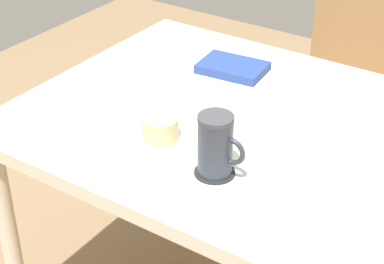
# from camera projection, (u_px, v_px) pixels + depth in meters

# --- Properties ---
(dining_table) EXTENTS (1.15, 0.85, 0.75)m
(dining_table) POSITION_uv_depth(u_px,v_px,m) (253.00, 151.00, 1.58)
(dining_table) COLOR beige
(dining_table) RESTS_ON ground_plane
(wooden_chair) EXTENTS (0.44, 0.44, 0.87)m
(wooden_chair) POSITION_uv_depth(u_px,v_px,m) (349.00, 90.00, 2.26)
(wooden_chair) COLOR #997047
(wooden_chair) RESTS_ON ground_plane
(placemat) EXTENTS (0.40, 0.36, 0.00)m
(placemat) POSITION_uv_depth(u_px,v_px,m) (182.00, 159.00, 1.41)
(placemat) COLOR silver
(placemat) RESTS_ON dining_table
(pastry_plate) EXTENTS (0.17, 0.17, 0.01)m
(pastry_plate) POSITION_uv_depth(u_px,v_px,m) (161.00, 141.00, 1.45)
(pastry_plate) COLOR white
(pastry_plate) RESTS_ON placemat
(pastry) EXTENTS (0.08, 0.08, 0.05)m
(pastry) POSITION_uv_depth(u_px,v_px,m) (160.00, 128.00, 1.44)
(pastry) COLOR #E5BC7F
(pastry) RESTS_ON pastry_plate
(coffee_coaster) EXTENTS (0.09, 0.09, 0.00)m
(coffee_coaster) POSITION_uv_depth(u_px,v_px,m) (215.00, 172.00, 1.35)
(coffee_coaster) COLOR #232328
(coffee_coaster) RESTS_ON placemat
(coffee_mug) EXTENTS (0.11, 0.08, 0.13)m
(coffee_mug) POSITION_uv_depth(u_px,v_px,m) (216.00, 145.00, 1.32)
(coffee_mug) COLOR #2D333D
(coffee_mug) RESTS_ON coffee_coaster
(teaspoon) EXTENTS (0.13, 0.02, 0.01)m
(teaspoon) POSITION_uv_depth(u_px,v_px,m) (190.00, 208.00, 1.25)
(teaspoon) COLOR silver
(teaspoon) RESTS_ON placemat
(small_book) EXTENTS (0.19, 0.14, 0.02)m
(small_book) POSITION_uv_depth(u_px,v_px,m) (233.00, 68.00, 1.77)
(small_book) COLOR navy
(small_book) RESTS_ON dining_table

